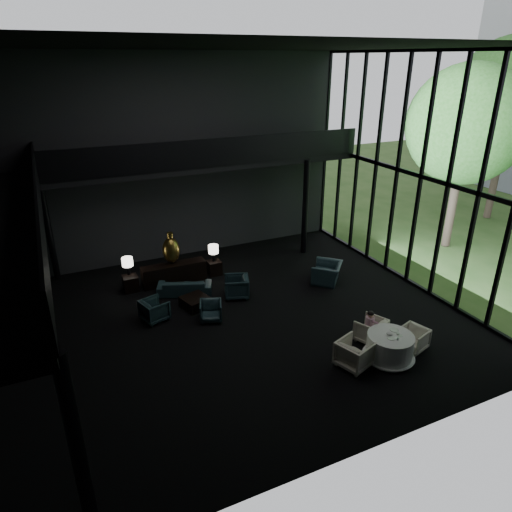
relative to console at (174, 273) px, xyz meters
name	(u,v)px	position (x,y,z in m)	size (l,w,h in m)	color
floor	(237,321)	(1.04, -3.52, -0.38)	(14.00, 12.00, 0.02)	black
ceiling	(231,46)	(1.04, -3.52, 7.62)	(14.00, 12.00, 0.02)	black
wall_back	(176,161)	(1.04, 2.48, 3.62)	(14.00, 0.04, 8.00)	black
wall_front	(365,290)	(1.04, -9.52, 3.62)	(14.00, 0.04, 8.00)	black
curtain_wall	(421,176)	(7.99, -3.52, 3.62)	(0.20, 12.00, 8.00)	black
mezzanine_back	(209,164)	(2.04, 1.48, 3.62)	(12.00, 2.00, 0.25)	black
railing_left	(39,202)	(-3.96, -3.52, 4.22)	(0.06, 12.00, 1.00)	black
railing_back	(217,152)	(2.04, 0.48, 4.22)	(12.00, 0.06, 1.00)	black
column_sw	(79,459)	(-3.96, -9.22, 1.62)	(0.24, 0.24, 4.00)	black
column_nw	(48,229)	(-3.96, 2.18, 1.62)	(0.24, 0.24, 4.00)	black
column_ne	(305,208)	(5.84, 0.48, 1.62)	(0.24, 0.24, 4.00)	black
tree_near	(467,125)	(12.04, -1.52, 4.86)	(4.80, 4.80, 7.65)	#382D23
tree_far	(512,98)	(17.04, 0.48, 5.61)	(5.60, 5.60, 8.80)	#382D23
console	(174,273)	(0.00, 0.00, 0.00)	(2.37, 0.54, 0.75)	black
bronze_urn	(171,250)	(0.00, 0.18, 0.88)	(0.63, 0.63, 1.18)	olive
side_table_left	(131,283)	(-1.60, 0.03, -0.09)	(0.52, 0.52, 0.57)	black
table_lamp_left	(127,263)	(-1.60, 0.20, 0.66)	(0.39, 0.39, 0.66)	black
side_table_right	(214,268)	(1.60, 0.05, -0.10)	(0.50, 0.50, 0.55)	black
table_lamp_right	(213,250)	(1.60, 0.07, 0.64)	(0.39, 0.39, 0.65)	black
sofa	(185,285)	(0.09, -1.02, -0.04)	(1.72, 0.50, 0.67)	black
lounge_armchair_west	(155,309)	(-1.29, -2.33, 0.02)	(0.76, 0.71, 0.78)	black
lounge_armchair_east	(237,285)	(1.68, -2.00, 0.08)	(0.88, 0.83, 0.91)	#1C2F3C
lounge_armchair_south	(211,311)	(0.34, -3.09, -0.06)	(0.62, 0.58, 0.64)	black
window_armchair	(327,269)	(5.19, -2.36, 0.16)	(1.22, 0.79, 1.06)	#22333F
coffee_table	(195,302)	(0.14, -2.09, -0.19)	(0.82, 0.82, 0.37)	black
dining_table	(389,348)	(4.15, -7.11, -0.05)	(1.45, 1.45, 0.75)	white
dining_chair_north	(371,329)	(4.22, -6.19, 0.03)	(0.79, 0.74, 0.82)	silver
dining_chair_east	(413,338)	(5.07, -7.03, -0.03)	(0.67, 0.63, 0.69)	beige
dining_chair_west	(355,351)	(3.06, -6.98, 0.10)	(0.92, 0.86, 0.95)	beige
child	(370,320)	(4.15, -6.19, 0.35)	(0.26, 0.26, 0.57)	#DA9FA9
plate_a	(392,338)	(4.07, -7.22, 0.38)	(0.23, 0.23, 0.01)	white
plate_b	(394,330)	(4.40, -6.94, 0.38)	(0.24, 0.24, 0.02)	white
saucer	(400,336)	(4.36, -7.23, 0.38)	(0.13, 0.13, 0.01)	white
coffee_cup	(398,333)	(4.34, -7.15, 0.42)	(0.08, 0.08, 0.06)	white
cereal_bowl	(389,334)	(4.11, -7.07, 0.41)	(0.16, 0.16, 0.08)	white
cream_pot	(398,339)	(4.16, -7.36, 0.41)	(0.06, 0.06, 0.07)	#99999E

